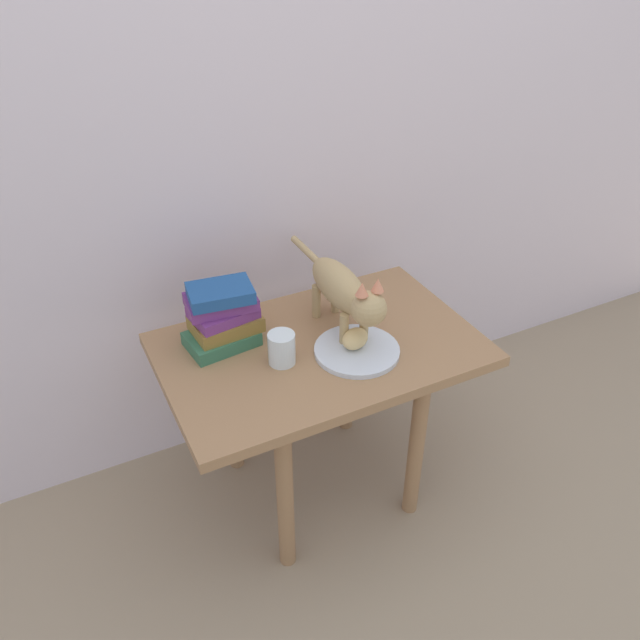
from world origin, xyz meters
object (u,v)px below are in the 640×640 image
at_px(bread_roll, 355,339).
at_px(cat, 345,291).
at_px(plate, 357,351).
at_px(candle_jar, 282,350).
at_px(side_table, 320,368).
at_px(book_stack, 223,316).

bearing_deg(bread_roll, cat, 81.04).
relative_size(plate, candle_jar, 2.62).
xyz_separation_m(plate, candle_jar, (-0.19, 0.05, 0.03)).
xyz_separation_m(side_table, plate, (0.07, -0.07, 0.08)).
bearing_deg(bread_roll, side_table, 137.90).
distance_m(plate, cat, 0.16).
relative_size(side_table, bread_roll, 10.43).
distance_m(side_table, plate, 0.13).
height_order(bread_roll, book_stack, book_stack).
distance_m(side_table, candle_jar, 0.17).
distance_m(side_table, book_stack, 0.30).
distance_m(book_stack, candle_jar, 0.18).
bearing_deg(bread_roll, book_stack, 146.75).
distance_m(plate, bread_roll, 0.03).
bearing_deg(bread_roll, plate, -85.44).
height_order(side_table, book_stack, book_stack).
relative_size(side_table, cat, 1.74).
bearing_deg(cat, side_table, -164.61).
relative_size(cat, book_stack, 2.35).
height_order(side_table, plate, plate).
bearing_deg(side_table, cat, 15.39).
bearing_deg(side_table, book_stack, 150.02).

